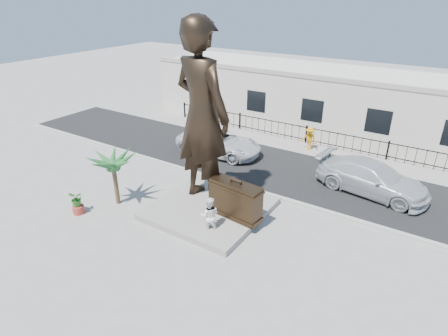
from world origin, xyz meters
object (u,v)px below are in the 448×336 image
object	(u,v)px
tourist	(210,215)
statue	(202,115)
car_white	(219,143)
suitcase	(236,200)

from	to	relation	value
tourist	statue	bearing A→B (deg)	-78.15
tourist	car_white	size ratio (longest dim) A/B	0.31
suitcase	car_white	bearing A→B (deg)	134.76
statue	suitcase	bearing A→B (deg)	175.65
tourist	car_white	bearing A→B (deg)	-88.30
tourist	suitcase	bearing A→B (deg)	-140.66
tourist	car_white	world-z (taller)	tourist
suitcase	car_white	size ratio (longest dim) A/B	0.44
suitcase	tourist	bearing A→B (deg)	-105.57
statue	suitcase	xyz separation A→B (m)	(2.28, -0.68, -3.50)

